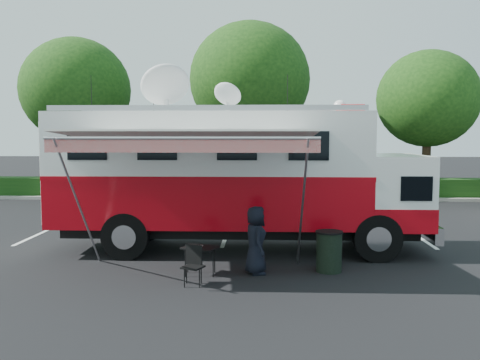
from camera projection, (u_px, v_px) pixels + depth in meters
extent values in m
plane|color=black|center=(239.00, 250.00, 14.75)|extent=(120.00, 120.00, 0.00)
cube|color=#9E998E|center=(332.00, 199.00, 25.54)|extent=(60.00, 0.35, 0.15)
cube|color=black|center=(330.00, 188.00, 26.40)|extent=(60.00, 1.20, 1.00)
cylinder|color=black|center=(77.00, 153.00, 27.85)|extent=(0.44, 0.44, 4.40)
ellipsoid|color=#14380F|center=(76.00, 90.00, 27.57)|extent=(5.63, 5.63, 5.35)
cylinder|color=black|center=(250.00, 149.00, 27.48)|extent=(0.44, 0.44, 4.80)
ellipsoid|color=#14380F|center=(250.00, 79.00, 27.17)|extent=(6.14, 6.14, 5.84)
cylinder|color=black|center=(426.00, 157.00, 27.16)|extent=(0.44, 0.44, 4.00)
ellipsoid|color=#14380F|center=(428.00, 99.00, 26.91)|extent=(5.12, 5.12, 4.86)
cube|color=silver|center=(50.00, 229.00, 17.99)|extent=(0.12, 5.50, 0.01)
cube|color=silver|center=(228.00, 230.00, 17.76)|extent=(0.12, 5.50, 0.01)
cube|color=silver|center=(410.00, 231.00, 17.52)|extent=(0.12, 5.50, 0.01)
cube|color=black|center=(239.00, 228.00, 14.70)|extent=(9.45, 1.54, 0.33)
cylinder|color=black|center=(378.00, 238.00, 13.36)|extent=(1.21, 0.35, 1.21)
cylinder|color=black|center=(360.00, 222.00, 15.76)|extent=(1.21, 0.35, 1.21)
cylinder|color=black|center=(125.00, 236.00, 13.61)|extent=(1.21, 0.35, 1.21)
cylinder|color=black|center=(146.00, 221.00, 16.01)|extent=(1.21, 0.35, 1.21)
cube|color=silver|center=(423.00, 228.00, 14.50)|extent=(0.22, 2.75, 0.44)
cube|color=white|center=(393.00, 189.00, 14.44)|extent=(1.54, 2.75, 1.87)
cube|color=#AE0610|center=(393.00, 214.00, 14.50)|extent=(1.56, 2.77, 0.60)
cube|color=black|center=(420.00, 177.00, 14.38)|extent=(0.13, 2.45, 0.77)
cube|color=#AE0610|center=(211.00, 199.00, 14.66)|extent=(8.35, 2.75, 1.32)
cube|color=#AE0610|center=(211.00, 175.00, 14.60)|extent=(8.37, 2.77, 0.11)
cube|color=white|center=(211.00, 145.00, 14.53)|extent=(8.35, 2.75, 1.54)
cube|color=white|center=(211.00, 114.00, 14.46)|extent=(8.35, 2.75, 0.09)
cube|color=#CC0505|center=(350.00, 108.00, 14.30)|extent=(0.60, 1.04, 0.18)
sphere|color=white|center=(340.00, 106.00, 15.39)|extent=(0.37, 0.37, 0.37)
ellipsoid|color=white|center=(165.00, 85.00, 14.27)|extent=(1.32, 1.32, 0.40)
ellipsoid|color=white|center=(228.00, 94.00, 14.61)|extent=(0.77, 0.77, 0.22)
cylinder|color=black|center=(91.00, 95.00, 14.98)|extent=(0.02, 0.02, 1.10)
cylinder|color=black|center=(154.00, 95.00, 14.91)|extent=(0.02, 0.02, 1.10)
cylinder|color=black|center=(288.00, 95.00, 14.76)|extent=(0.02, 0.02, 1.10)
cube|color=silver|center=(190.00, 135.00, 11.83)|extent=(5.49, 2.63, 0.22)
cube|color=red|center=(181.00, 145.00, 10.56)|extent=(5.49, 0.04, 0.31)
cylinder|color=#B2B2B7|center=(181.00, 138.00, 10.53)|extent=(5.49, 0.07, 0.07)
cylinder|color=#B2B2B7|center=(79.00, 207.00, 12.00)|extent=(0.05, 2.82, 3.17)
cylinder|color=#B2B2B7|center=(302.00, 208.00, 11.80)|extent=(0.05, 2.82, 3.17)
imported|color=black|center=(256.00, 274.00, 12.26)|extent=(0.64, 0.85, 1.56)
cube|color=black|center=(200.00, 248.00, 12.12)|extent=(0.90, 0.78, 0.04)
cylinder|color=black|center=(185.00, 263.00, 11.97)|extent=(0.02, 0.02, 0.63)
cylinder|color=black|center=(188.00, 259.00, 12.36)|extent=(0.02, 0.02, 0.63)
cylinder|color=black|center=(213.00, 263.00, 11.94)|extent=(0.02, 0.02, 0.63)
cylinder|color=black|center=(215.00, 259.00, 12.33)|extent=(0.02, 0.02, 0.63)
cube|color=silver|center=(198.00, 246.00, 12.17)|extent=(0.20, 0.27, 0.01)
cube|color=black|center=(193.00, 267.00, 11.28)|extent=(0.52, 0.52, 0.04)
cube|color=black|center=(194.00, 255.00, 11.46)|extent=(0.38, 0.19, 0.44)
cylinder|color=black|center=(184.00, 278.00, 11.15)|extent=(0.02, 0.02, 0.40)
cylinder|color=black|center=(187.00, 274.00, 11.46)|extent=(0.02, 0.02, 0.40)
cylinder|color=black|center=(199.00, 278.00, 11.13)|extent=(0.02, 0.02, 0.40)
cylinder|color=black|center=(201.00, 274.00, 11.45)|extent=(0.02, 0.02, 0.40)
cylinder|color=black|center=(329.00, 252.00, 12.42)|extent=(0.59, 0.59, 0.91)
cylinder|color=black|center=(329.00, 232.00, 12.38)|extent=(0.64, 0.64, 0.04)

